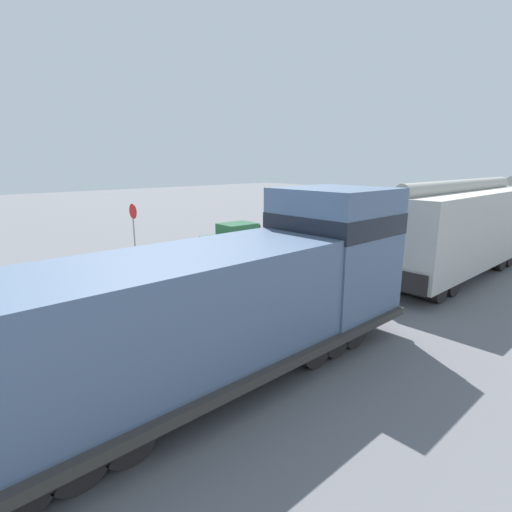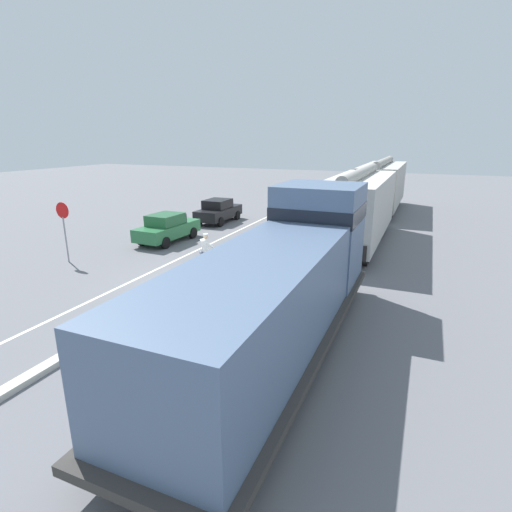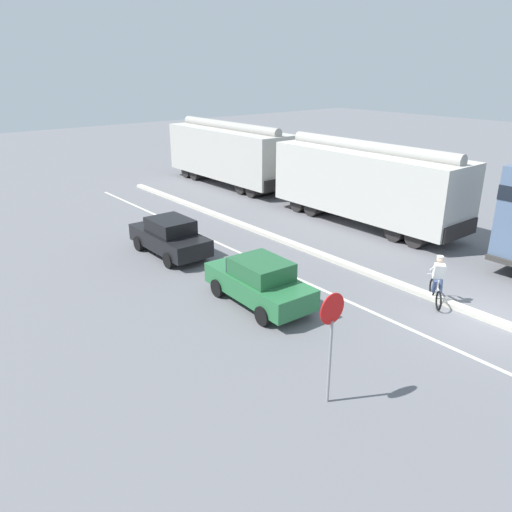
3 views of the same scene
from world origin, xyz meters
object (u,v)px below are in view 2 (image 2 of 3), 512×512
cyclist (205,254)px  stop_sign (64,221)px  hopper_car_lead (358,207)px  locomotive (285,283)px  hopper_car_middle (382,185)px  parked_car_green (167,228)px  parked_car_black (218,211)px

cyclist → stop_sign: stop_sign is taller
hopper_car_lead → locomotive: bearing=-90.0°
hopper_car_middle → parked_car_green: (-10.00, -15.31, -1.26)m
hopper_car_lead → parked_car_black: size_ratio=2.52×
hopper_car_lead → cyclist: size_ratio=6.18×
cyclist → stop_sign: 7.01m
locomotive → cyclist: (-5.32, 4.67, -0.98)m
hopper_car_lead → parked_car_green: bearing=-159.6°
locomotive → hopper_car_lead: 12.16m
hopper_car_lead → cyclist: (-5.32, -7.48, -1.26)m
hopper_car_lead → stop_sign: (-12.09, -8.85, -0.05)m
locomotive → cyclist: bearing=138.7°
hopper_car_middle → cyclist: (-5.32, -19.08, -1.26)m
parked_car_black → hopper_car_lead: bearing=-13.2°
hopper_car_middle → stop_sign: hopper_car_middle is taller
locomotive → hopper_car_lead: locomotive is taller
locomotive → parked_car_black: size_ratio=2.76×
stop_sign → cyclist: bearing=11.4°
parked_car_green → locomotive: bearing=-40.2°
hopper_car_lead → hopper_car_middle: same height
locomotive → parked_car_black: locomotive is taller
locomotive → cyclist: locomotive is taller
hopper_car_lead → stop_sign: hopper_car_lead is taller
stop_sign → locomotive: bearing=-15.3°
locomotive → hopper_car_lead: (0.00, 12.16, 0.28)m
locomotive → hopper_car_lead: bearing=90.0°
parked_car_green → stop_sign: (-2.10, -5.14, 1.21)m
parked_car_black → hopper_car_middle: bearing=43.0°
hopper_car_middle → parked_car_green: hopper_car_middle is taller
locomotive → hopper_car_middle: 23.76m
parked_car_black → stop_sign: 11.45m
hopper_car_lead → stop_sign: 14.99m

